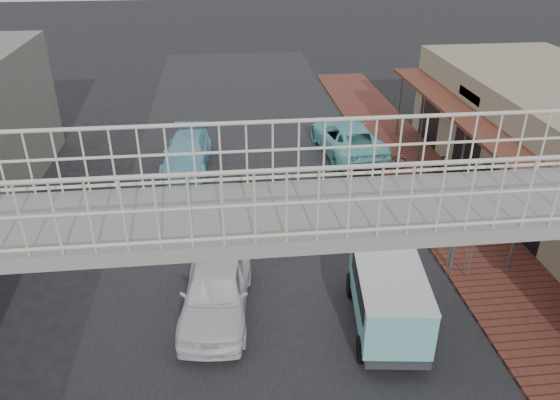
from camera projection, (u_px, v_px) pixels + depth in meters
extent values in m
plane|color=black|center=(279.00, 308.00, 14.55)|extent=(120.00, 120.00, 0.00)
cube|color=black|center=(279.00, 308.00, 14.55)|extent=(10.00, 60.00, 0.01)
cube|color=brown|center=(466.00, 234.00, 17.81)|extent=(3.00, 40.00, 0.10)
cube|color=brown|center=(504.00, 140.00, 17.48)|extent=(1.80, 18.00, 0.12)
cube|color=silver|center=(471.00, 95.00, 20.40)|extent=(0.08, 2.60, 0.90)
cube|color=gray|center=(306.00, 214.00, 8.65)|extent=(14.00, 2.00, 0.24)
cube|color=beige|center=(299.00, 152.00, 9.17)|extent=(14.00, 0.08, 1.10)
cube|color=beige|center=(318.00, 205.00, 7.50)|extent=(14.00, 0.08, 1.10)
imported|color=white|center=(216.00, 289.00, 14.14)|extent=(2.15, 4.37, 1.44)
imported|color=black|center=(263.00, 201.00, 18.65)|extent=(1.60, 3.94, 1.27)
imported|color=#7BD4D5|center=(348.00, 138.00, 23.66)|extent=(2.82, 5.22, 1.39)
imported|color=#7EC6DB|center=(187.00, 152.00, 22.40)|extent=(2.13, 4.50, 1.27)
cylinder|color=black|center=(352.00, 285.00, 14.93)|extent=(0.30, 0.67, 0.65)
cylinder|color=black|center=(405.00, 285.00, 14.91)|extent=(0.30, 0.67, 0.65)
cylinder|color=black|center=(362.00, 350.00, 12.72)|extent=(0.30, 0.67, 0.65)
cylinder|color=black|center=(424.00, 350.00, 12.70)|extent=(0.30, 0.67, 0.65)
cube|color=#7BCED5|center=(390.00, 298.00, 13.21)|extent=(1.94, 3.14, 1.25)
cube|color=#7BCED5|center=(379.00, 265.00, 14.83)|extent=(1.60, 1.02, 0.83)
cube|color=black|center=(391.00, 286.00, 13.05)|extent=(1.91, 2.60, 0.46)
cube|color=silver|center=(392.00, 276.00, 12.91)|extent=(1.96, 3.15, 0.06)
imported|color=black|center=(388.00, 161.00, 21.92)|extent=(1.63, 0.63, 0.85)
imported|color=black|center=(448.00, 168.00, 21.15)|extent=(1.65, 0.50, 0.98)
cylinder|color=#59595B|center=(452.00, 238.00, 15.60)|extent=(0.04, 0.04, 2.03)
cylinder|color=#59595B|center=(469.00, 239.00, 15.56)|extent=(0.04, 0.04, 2.03)
cylinder|color=#59595B|center=(455.00, 247.00, 15.18)|extent=(0.04, 0.04, 2.03)
cylinder|color=#59595B|center=(473.00, 248.00, 15.14)|extent=(0.04, 0.04, 2.03)
cylinder|color=silver|center=(470.00, 200.00, 14.74)|extent=(0.69, 0.36, 0.66)
cylinder|color=beige|center=(471.00, 203.00, 14.63)|extent=(0.57, 0.13, 0.58)
cylinder|color=beige|center=(469.00, 198.00, 14.85)|extent=(0.57, 0.13, 0.58)
cylinder|color=#59595B|center=(458.00, 220.00, 15.29)|extent=(0.11, 0.11, 3.26)
cube|color=black|center=(465.00, 182.00, 14.72)|extent=(1.35, 0.19, 1.01)
cone|color=black|center=(500.00, 182.00, 14.74)|extent=(0.78, 1.29, 1.24)
cube|color=white|center=(463.00, 185.00, 14.71)|extent=(0.90, 0.09, 0.67)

